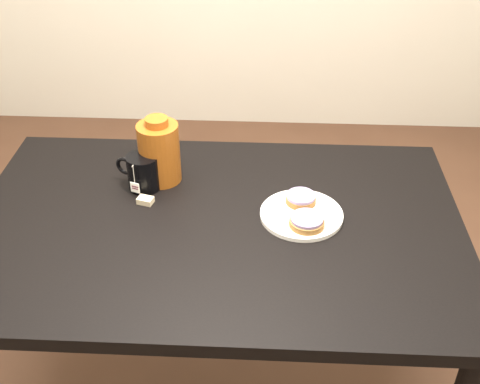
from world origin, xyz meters
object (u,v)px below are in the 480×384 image
Objects in this scene: bagel_front at (307,221)px; mug at (143,172)px; plate at (301,214)px; teabag_pouch at (145,200)px; bagel_package at (159,152)px; table at (216,244)px; bagel_back at (301,199)px.

bagel_front is 0.52m from mug.
mug reaches higher than plate.
teabag_pouch is (-0.46, 0.04, 0.00)m from plate.
bagel_package is (0.03, 0.13, 0.09)m from teabag_pouch.
plate is at bearing -5.45° from teabag_pouch.
plate is 5.26× the size of teabag_pouch.
plate is at bearing 8.67° from table.
plate is 0.47m from bagel_package.
bagel_back is at bearing -15.87° from bagel_package.
bagel_front is (0.01, -0.11, -0.00)m from bagel_back.
table is 0.26m from plate.
bagel_package reaches higher than plate.
bagel_back is 0.46m from teabag_pouch.
mug is at bearing 165.07° from plate.
table is 31.11× the size of teabag_pouch.
bagel_front is at bearing -27.43° from bagel_package.
bagel_package is at bearing 78.30° from teabag_pouch.
bagel_back is (-0.00, 0.05, 0.02)m from plate.
bagel_package is at bearing 131.66° from table.
bagel_front is 0.50m from bagel_package.
bagel_front reaches higher than plate.
bagel_back is at bearing 20.11° from table.
mug is at bearing 159.44° from bagel_front.
bagel_front is 0.63× the size of bagel_package.
bagel_package is at bearing 158.05° from plate.
mug is at bearing 144.81° from table.
mug reaches higher than bagel_front.
bagel_back is at bearing 0.99° from teabag_pouch.
teabag_pouch is (0.02, -0.08, -0.05)m from mug.
table is at bearing -48.34° from bagel_package.
table is 0.34m from bagel_package.
bagel_back is at bearing 10.77° from mug.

